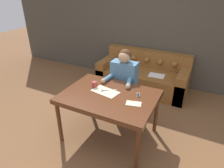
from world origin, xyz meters
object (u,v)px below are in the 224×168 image
(mug, at_px, (94,84))
(scissors, at_px, (106,91))
(thread_spool, at_px, (138,95))
(couch, at_px, (143,76))
(person, at_px, (124,83))
(dining_table, at_px, (109,99))

(mug, bearing_deg, scissors, -7.65)
(thread_spool, bearing_deg, couch, 105.13)
(couch, xyz_separation_m, person, (0.00, -1.15, 0.34))
(couch, relative_size, thread_spool, 43.33)
(person, distance_m, mug, 0.63)
(couch, distance_m, thread_spool, 1.78)
(dining_table, bearing_deg, scissors, 140.07)
(couch, relative_size, scissors, 8.15)
(dining_table, distance_m, scissors, 0.14)
(dining_table, relative_size, couch, 0.69)
(dining_table, distance_m, couch, 1.85)
(dining_table, height_order, thread_spool, thread_spool)
(couch, height_order, scissors, couch)
(mug, distance_m, thread_spool, 0.70)
(dining_table, distance_m, person, 0.67)
(person, height_order, scissors, person)
(couch, relative_size, mug, 17.26)
(scissors, height_order, thread_spool, thread_spool)
(mug, bearing_deg, person, 65.12)
(dining_table, height_order, person, person)
(person, bearing_deg, dining_table, -85.34)
(dining_table, height_order, scissors, scissors)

